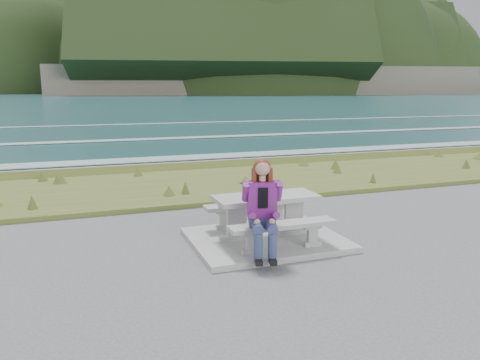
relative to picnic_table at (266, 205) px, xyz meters
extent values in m
cube|color=gray|center=(0.00, 0.00, -0.63)|extent=(2.60, 2.10, 0.10)
cube|color=gray|center=(-0.54, 0.00, -0.54)|extent=(0.62, 0.12, 0.08)
cube|color=gray|center=(-0.54, 0.00, -0.25)|extent=(0.34, 0.09, 0.51)
cube|color=gray|center=(-0.54, 0.00, 0.05)|extent=(0.62, 0.12, 0.08)
cube|color=gray|center=(0.54, 0.00, -0.54)|extent=(0.62, 0.12, 0.08)
cube|color=gray|center=(0.54, 0.00, -0.25)|extent=(0.34, 0.09, 0.51)
cube|color=gray|center=(0.54, 0.00, 0.05)|extent=(0.62, 0.12, 0.08)
cube|color=gray|center=(0.00, 0.00, 0.13)|extent=(1.80, 0.75, 0.08)
cube|color=gray|center=(-0.54, -0.70, -0.54)|extent=(0.30, 0.12, 0.08)
cube|color=gray|center=(-0.54, -0.70, -0.39)|extent=(0.17, 0.09, 0.22)
cube|color=gray|center=(-0.54, -0.70, -0.24)|extent=(0.30, 0.12, 0.08)
cube|color=gray|center=(0.54, -0.70, -0.54)|extent=(0.30, 0.12, 0.08)
cube|color=gray|center=(0.54, -0.70, -0.39)|extent=(0.17, 0.09, 0.22)
cube|color=gray|center=(0.54, -0.70, -0.24)|extent=(0.30, 0.12, 0.08)
cube|color=gray|center=(0.00, -0.70, -0.17)|extent=(1.80, 0.35, 0.07)
cube|color=gray|center=(-0.54, 0.70, -0.54)|extent=(0.30, 0.12, 0.08)
cube|color=gray|center=(-0.54, 0.70, -0.39)|extent=(0.17, 0.09, 0.22)
cube|color=gray|center=(-0.54, 0.70, -0.24)|extent=(0.30, 0.12, 0.08)
cube|color=gray|center=(0.54, 0.70, -0.54)|extent=(0.30, 0.12, 0.08)
cube|color=gray|center=(0.54, 0.70, -0.39)|extent=(0.17, 0.09, 0.22)
cube|color=gray|center=(0.54, 0.70, -0.24)|extent=(0.30, 0.12, 0.08)
cube|color=gray|center=(0.00, 0.70, -0.17)|extent=(1.80, 0.35, 0.07)
cube|color=#42541F|center=(0.00, 5.00, -0.68)|extent=(160.00, 4.50, 0.22)
cube|color=#6C5C51|center=(0.00, 7.90, -0.68)|extent=(160.00, 0.80, 2.20)
plane|color=#1D4A52|center=(0.00, 430.00, -2.48)|extent=(1600.00, 1600.00, 0.00)
cube|color=silver|center=(0.00, 14.00, -2.42)|extent=(220.00, 3.00, 0.06)
cube|color=silver|center=(0.00, 22.00, -2.42)|extent=(220.00, 2.00, 0.06)
cube|color=silver|center=(0.00, 34.00, -2.42)|extent=(220.00, 1.40, 0.06)
cube|color=silver|center=(0.00, 52.00, -2.42)|extent=(220.00, 1.00, 0.06)
cube|color=#6C5C51|center=(130.00, 330.00, 6.52)|extent=(296.14, 193.70, 18.00)
ellipsoid|color=black|center=(130.00, 330.00, 9.52)|extent=(311.77, 210.10, 233.88)
cube|color=#6C5C51|center=(320.00, 420.00, 6.52)|extent=(224.66, 148.06, 18.00)
ellipsoid|color=black|center=(320.00, 420.00, 9.52)|extent=(236.23, 161.33, 178.85)
cube|color=#6C5C51|center=(-40.00, 440.00, 6.52)|extent=(201.55, 149.04, 18.00)
ellipsoid|color=black|center=(-40.00, 440.00, 9.52)|extent=(211.86, 162.91, 151.34)
cube|color=#6C5C51|center=(480.00, 520.00, 6.52)|extent=(197.87, 126.05, 18.00)
ellipsoid|color=black|center=(480.00, 520.00, 9.52)|extent=(207.79, 137.80, 130.70)
cube|color=navy|center=(-0.43, -0.93, -0.29)|extent=(0.59, 0.84, 0.58)
cube|color=#781E7C|center=(-0.36, -0.68, 0.28)|extent=(0.50, 0.36, 0.57)
sphere|color=tan|center=(-0.36, -0.70, 0.78)|extent=(0.24, 0.24, 0.24)
sphere|color=#5B2A14|center=(-0.36, -0.67, 0.79)|extent=(0.27, 0.27, 0.27)
camera|label=1|loc=(-3.09, -7.26, 1.99)|focal=35.00mm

